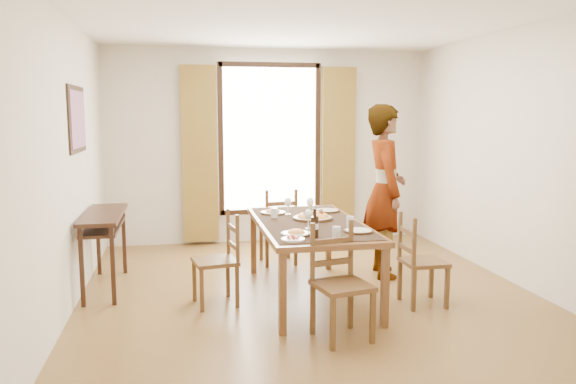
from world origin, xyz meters
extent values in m
plane|color=brown|center=(0.00, 0.00, 0.00)|extent=(5.00, 5.00, 0.00)
cube|color=beige|center=(0.00, 2.50, 1.35)|extent=(4.50, 0.10, 2.70)
cube|color=beige|center=(0.00, -2.50, 1.35)|extent=(4.50, 0.10, 2.70)
cube|color=beige|center=(-2.25, 0.00, 1.35)|extent=(0.10, 5.00, 2.70)
cube|color=beige|center=(2.25, 0.00, 1.35)|extent=(0.10, 5.00, 2.70)
cube|color=white|center=(0.00, 0.00, 2.72)|extent=(4.50, 5.00, 0.04)
cube|color=white|center=(0.00, 2.47, 1.45)|extent=(1.30, 0.04, 2.00)
cube|color=olive|center=(-0.98, 2.41, 1.25)|extent=(0.48, 0.10, 2.40)
cube|color=olive|center=(0.98, 2.41, 1.25)|extent=(0.48, 0.10, 2.40)
cube|color=black|center=(-2.24, 0.60, 1.75)|extent=(0.02, 0.86, 0.66)
cube|color=#D94228|center=(-2.23, 0.60, 1.75)|extent=(0.01, 0.76, 0.56)
cube|color=#311A10|center=(-2.03, 0.60, 0.78)|extent=(0.38, 1.20, 0.04)
cube|color=#311A10|center=(-2.03, 0.60, 0.66)|extent=(0.34, 1.10, 0.03)
cube|color=#311A10|center=(-2.17, 0.05, 0.38)|extent=(0.04, 0.04, 0.76)
cube|color=#311A10|center=(-2.17, 1.15, 0.38)|extent=(0.04, 0.04, 0.76)
cube|color=#311A10|center=(-1.89, 0.05, 0.38)|extent=(0.04, 0.04, 0.76)
cube|color=#311A10|center=(-1.89, 1.15, 0.38)|extent=(0.04, 0.04, 0.76)
cube|color=brown|center=(-0.01, -0.05, 0.72)|extent=(1.00, 1.97, 0.05)
cube|color=black|center=(-0.01, -0.05, 0.75)|extent=(0.92, 1.81, 0.01)
cube|color=brown|center=(-0.45, -0.97, 0.35)|extent=(0.06, 0.06, 0.70)
cube|color=brown|center=(-0.45, 0.87, 0.35)|extent=(0.06, 0.06, 0.70)
cube|color=brown|center=(0.43, -0.97, 0.35)|extent=(0.06, 0.06, 0.70)
cube|color=brown|center=(0.43, 0.87, 0.35)|extent=(0.06, 0.06, 0.70)
cube|color=#543C1C|center=(-0.94, -0.11, 0.42)|extent=(0.45, 0.45, 0.04)
cube|color=#543C1C|center=(-1.14, 0.03, 0.21)|extent=(0.04, 0.04, 0.42)
cube|color=#543C1C|center=(-0.81, 0.09, 0.21)|extent=(0.04, 0.04, 0.42)
cube|color=#543C1C|center=(-1.08, -0.30, 0.21)|extent=(0.04, 0.04, 0.42)
cube|color=#543C1C|center=(-0.75, -0.24, 0.21)|extent=(0.04, 0.04, 0.42)
cube|color=#543C1C|center=(-0.80, 0.09, 0.65)|extent=(0.03, 0.03, 0.47)
cube|color=#543C1C|center=(-0.74, -0.24, 0.65)|extent=(0.03, 0.03, 0.47)
cube|color=#543C1C|center=(-0.77, -0.08, 0.56)|extent=(0.08, 0.33, 0.05)
cube|color=#543C1C|center=(-0.77, -0.08, 0.73)|extent=(0.08, 0.33, 0.05)
cube|color=#543C1C|center=(-0.10, 1.26, 0.44)|extent=(0.43, 0.43, 0.04)
cube|color=#543C1C|center=(0.07, 1.44, 0.22)|extent=(0.04, 0.04, 0.44)
cube|color=#543C1C|center=(0.09, 1.09, 0.22)|extent=(0.04, 0.04, 0.44)
cube|color=#543C1C|center=(-0.28, 1.42, 0.22)|extent=(0.04, 0.04, 0.44)
cube|color=#543C1C|center=(-0.26, 1.07, 0.22)|extent=(0.04, 0.04, 0.44)
cube|color=#543C1C|center=(0.09, 1.08, 0.68)|extent=(0.04, 0.04, 0.49)
cube|color=#543C1C|center=(-0.26, 1.06, 0.68)|extent=(0.04, 0.04, 0.49)
cube|color=#543C1C|center=(-0.09, 1.07, 0.58)|extent=(0.35, 0.04, 0.05)
cube|color=#543C1C|center=(-0.09, 1.07, 0.76)|extent=(0.35, 0.04, 0.05)
cube|color=#543C1C|center=(0.01, -1.14, 0.44)|extent=(0.49, 0.49, 0.04)
cube|color=#543C1C|center=(-0.13, -1.35, 0.22)|extent=(0.04, 0.04, 0.44)
cube|color=#543C1C|center=(-0.20, -1.01, 0.22)|extent=(0.04, 0.04, 0.44)
cube|color=#543C1C|center=(0.22, -1.28, 0.22)|extent=(0.04, 0.04, 0.44)
cube|color=#543C1C|center=(0.15, -0.93, 0.22)|extent=(0.04, 0.04, 0.44)
cube|color=#543C1C|center=(-0.20, -1.00, 0.69)|extent=(0.04, 0.04, 0.49)
cube|color=#543C1C|center=(0.14, -0.92, 0.69)|extent=(0.04, 0.04, 0.49)
cube|color=#543C1C|center=(-0.03, -0.96, 0.59)|extent=(0.35, 0.10, 0.05)
cube|color=#543C1C|center=(-0.03, -0.96, 0.77)|extent=(0.35, 0.10, 0.05)
cube|color=#543C1C|center=(1.00, -0.49, 0.41)|extent=(0.39, 0.39, 0.04)
cube|color=#543C1C|center=(1.17, -0.65, 0.21)|extent=(0.04, 0.04, 0.41)
cube|color=#543C1C|center=(0.83, -0.65, 0.21)|extent=(0.04, 0.04, 0.41)
cube|color=#543C1C|center=(1.16, -0.32, 0.21)|extent=(0.04, 0.04, 0.41)
cube|color=#543C1C|center=(0.83, -0.32, 0.21)|extent=(0.04, 0.04, 0.41)
cube|color=#543C1C|center=(0.83, -0.65, 0.64)|extent=(0.03, 0.03, 0.46)
cube|color=#543C1C|center=(0.82, -0.32, 0.64)|extent=(0.03, 0.03, 0.46)
cube|color=#543C1C|center=(0.82, -0.49, 0.55)|extent=(0.03, 0.33, 0.05)
cube|color=#543C1C|center=(0.82, -0.49, 0.72)|extent=(0.03, 0.33, 0.05)
imported|color=#97999F|center=(0.98, 0.53, 0.95)|extent=(0.82, 0.65, 1.91)
cylinder|color=silver|center=(0.31, -0.36, 0.81)|extent=(0.07, 0.07, 0.10)
cylinder|color=silver|center=(-0.31, 0.23, 0.81)|extent=(0.07, 0.07, 0.10)
cylinder|color=silver|center=(0.05, -0.80, 0.81)|extent=(0.07, 0.07, 0.10)
camera|label=1|loc=(-1.24, -5.32, 1.81)|focal=35.00mm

